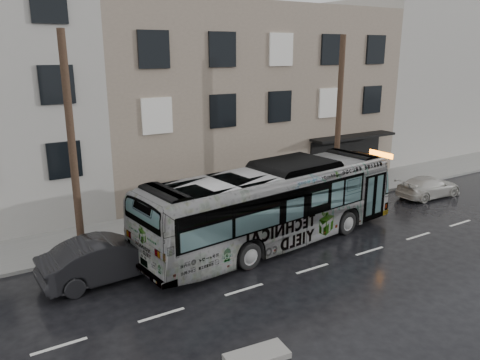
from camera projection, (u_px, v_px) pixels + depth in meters
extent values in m
plane|color=black|center=(275.00, 247.00, 20.59)|extent=(120.00, 120.00, 0.00)
cube|color=gray|center=(221.00, 214.00, 24.58)|extent=(90.00, 3.60, 0.15)
cube|color=gray|center=(227.00, 93.00, 32.05)|extent=(20.00, 12.00, 11.00)
cube|color=#A6A39D|center=(412.00, 78.00, 41.55)|extent=(18.00, 12.00, 12.00)
cylinder|color=#453122|center=(338.00, 121.00, 25.34)|extent=(0.30, 0.30, 9.00)
cylinder|color=#453122|center=(72.00, 149.00, 18.24)|extent=(0.30, 0.30, 9.00)
cylinder|color=slate|center=(349.00, 177.00, 26.78)|extent=(0.06, 0.06, 2.40)
imported|color=#B2B2B2|center=(273.00, 205.00, 20.55)|extent=(13.19, 4.45, 3.60)
imported|color=#B1AFA9|center=(429.00, 187.00, 27.48)|extent=(4.32, 1.87, 1.24)
imported|color=black|center=(108.00, 258.00, 17.56)|extent=(5.10, 2.02, 1.65)
cube|color=gray|center=(257.00, 356.00, 13.10)|extent=(1.87, 0.99, 0.18)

